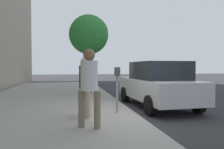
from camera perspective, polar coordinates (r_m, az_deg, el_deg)
name	(u,v)px	position (r m, az deg, el deg)	size (l,w,h in m)	color
ground_plane	(134,116)	(6.98, 5.83, -10.96)	(80.00, 80.00, 0.00)	#2B2B2D
sidewalk_slab	(35,118)	(6.77, -19.78, -10.82)	(28.00, 6.00, 0.15)	gray
parking_meter	(117,80)	(6.56, 1.39, -1.48)	(0.36, 0.12, 1.41)	gray
pedestrian_at_meter	(86,82)	(6.10, -7.02, -1.94)	(0.51, 0.37, 1.71)	tan
pedestrian_bystander	(89,81)	(4.97, -6.09, -1.73)	(0.40, 0.50, 1.83)	#726656
parked_sedan_near	(157,84)	(8.58, 11.92, -2.52)	(4.47, 2.11, 1.77)	silver
street_tree	(89,35)	(11.85, -6.20, 10.30)	(2.13, 2.13, 4.24)	brown
traffic_signal	(94,53)	(15.26, -4.91, 5.79)	(0.24, 0.44, 3.60)	black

